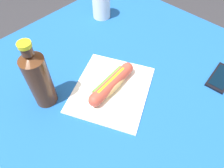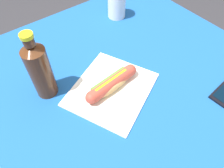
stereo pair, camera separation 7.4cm
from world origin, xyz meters
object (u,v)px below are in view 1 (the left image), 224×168
object	(u,v)px
cell_phone	(221,77)
soda_bottle	(39,79)
hot_dog	(112,83)
drinking_cup	(101,4)

from	to	relation	value
cell_phone	soda_bottle	size ratio (longest dim) A/B	0.59
hot_dog	drinking_cup	xyz separation A→B (m)	(0.30, 0.35, 0.03)
soda_bottle	drinking_cup	size ratio (longest dim) A/B	2.00
cell_phone	drinking_cup	bearing A→B (deg)	92.02
hot_dog	cell_phone	world-z (taller)	hot_dog
soda_bottle	drinking_cup	world-z (taller)	soda_bottle
soda_bottle	cell_phone	bearing A→B (deg)	-38.07
cell_phone	soda_bottle	bearing A→B (deg)	141.93
hot_dog	drinking_cup	world-z (taller)	drinking_cup
soda_bottle	drinking_cup	bearing A→B (deg)	24.05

